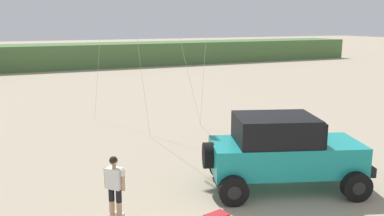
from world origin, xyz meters
name	(u,v)px	position (x,y,z in m)	size (l,w,h in m)	color
jeep	(283,150)	(3.61, 3.48, 1.20)	(5.00, 3.68, 2.26)	teal
person_watching	(115,184)	(-1.45, 3.68, 0.94)	(0.47, 0.49, 1.67)	tan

